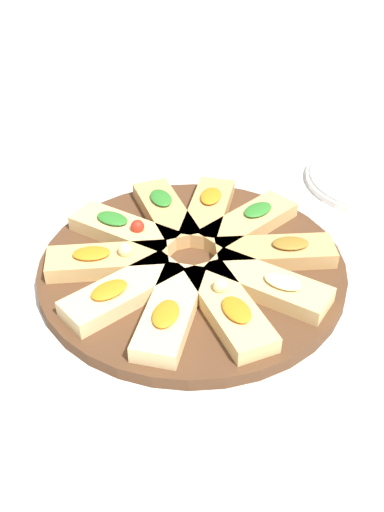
% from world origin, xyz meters
% --- Properties ---
extents(ground_plane, '(3.00, 3.00, 0.00)m').
position_xyz_m(ground_plane, '(0.00, 0.00, 0.00)').
color(ground_plane, silver).
extents(serving_board, '(0.41, 0.41, 0.02)m').
position_xyz_m(serving_board, '(0.00, 0.00, 0.01)').
color(serving_board, '#51331E').
rests_on(serving_board, ground_plane).
extents(focaccia_slice_0, '(0.17, 0.08, 0.03)m').
position_xyz_m(focaccia_slice_0, '(-0.11, 0.02, 0.03)').
color(focaccia_slice_0, tan).
rests_on(focaccia_slice_0, serving_board).
extents(focaccia_slice_1, '(0.17, 0.11, 0.03)m').
position_xyz_m(focaccia_slice_1, '(-0.10, -0.04, 0.03)').
color(focaccia_slice_1, tan).
rests_on(focaccia_slice_1, serving_board).
extents(focaccia_slice_2, '(0.13, 0.16, 0.04)m').
position_xyz_m(focaccia_slice_2, '(-0.06, -0.10, 0.03)').
color(focaccia_slice_2, '#DBB775').
rests_on(focaccia_slice_2, serving_board).
extents(focaccia_slice_3, '(0.07, 0.16, 0.04)m').
position_xyz_m(focaccia_slice_3, '(0.01, -0.11, 0.03)').
color(focaccia_slice_3, tan).
rests_on(focaccia_slice_3, serving_board).
extents(focaccia_slice_4, '(0.15, 0.15, 0.03)m').
position_xyz_m(focaccia_slice_4, '(0.08, -0.08, 0.03)').
color(focaccia_slice_4, '#E5C689').
rests_on(focaccia_slice_4, serving_board).
extents(focaccia_slice_5, '(0.17, 0.09, 0.03)m').
position_xyz_m(focaccia_slice_5, '(0.11, -0.02, 0.03)').
color(focaccia_slice_5, '#E5C689').
rests_on(focaccia_slice_5, serving_board).
extents(focaccia_slice_6, '(0.17, 0.11, 0.04)m').
position_xyz_m(focaccia_slice_6, '(0.10, 0.05, 0.03)').
color(focaccia_slice_6, '#DBB775').
rests_on(focaccia_slice_6, serving_board).
extents(focaccia_slice_7, '(0.13, 0.16, 0.03)m').
position_xyz_m(focaccia_slice_7, '(0.06, 0.10, 0.03)').
color(focaccia_slice_7, '#DBB775').
rests_on(focaccia_slice_7, serving_board).
extents(focaccia_slice_8, '(0.07, 0.16, 0.03)m').
position_xyz_m(focaccia_slice_8, '(-0.01, 0.11, 0.03)').
color(focaccia_slice_8, tan).
rests_on(focaccia_slice_8, serving_board).
extents(focaccia_slice_9, '(0.15, 0.15, 0.03)m').
position_xyz_m(focaccia_slice_9, '(-0.08, 0.08, 0.03)').
color(focaccia_slice_9, tan).
rests_on(focaccia_slice_9, serving_board).
extents(plate_left, '(0.23, 0.23, 0.02)m').
position_xyz_m(plate_left, '(-0.25, 0.30, 0.01)').
color(plate_left, white).
rests_on(plate_left, ground_plane).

